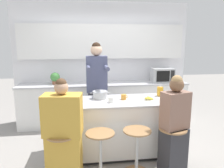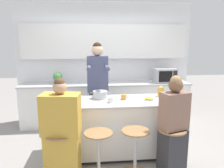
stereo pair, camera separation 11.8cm
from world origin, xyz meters
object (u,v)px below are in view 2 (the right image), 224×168
Objects in this scene: cooking_pot at (100,95)px; juice_carton at (161,92)px; microwave at (165,75)px; coffee_cup_near at (124,97)px; bar_stool_center_left at (99,152)px; fruit_bowl at (75,103)px; bar_stool_rightmost at (171,149)px; bar_stool_center_right at (135,150)px; potted_plant at (58,78)px; person_wrapped_blanket at (62,134)px; coffee_cup_far at (111,100)px; bar_stool_leftmost at (60,154)px; kitchen_island at (112,127)px; person_cooking at (98,92)px; banana_bunch at (148,99)px; person_seated_near at (173,129)px.

juice_carton reaches higher than cooking_pot.
coffee_cup_near is at bearing -130.62° from microwave.
fruit_bowl is (-0.32, 0.40, 0.58)m from bar_stool_center_left.
bar_stool_rightmost is at bearing -16.60° from fruit_bowl.
bar_stool_center_right is 2.56× the size of potted_plant.
bar_stool_center_left is 1.36× the size of microwave.
person_wrapped_blanket is 2.87m from microwave.
coffee_cup_near is 0.97× the size of coffee_cup_far.
person_wrapped_blanket reaches higher than bar_stool_leftmost.
bar_stool_leftmost is at bearing -179.92° from bar_stool_rightmost.
fruit_bowl is 1.05× the size of juice_carton.
microwave is at bearing 43.58° from bar_stool_leftmost.
microwave reaches higher than bar_stool_center_right.
coffee_cup_near reaches higher than fruit_bowl.
person_wrapped_blanket is 0.90m from coffee_cup_far.
cooking_pot is (0.54, 0.76, 0.32)m from person_wrapped_blanket.
coffee_cup_near reaches higher than kitchen_island.
bar_stool_leftmost is at bearing -136.42° from microwave.
bar_stool_rightmost is 5.33× the size of coffee_cup_far.
bar_stool_leftmost is at bearing -150.89° from person_wrapped_blanket.
person_cooking is 0.43m from cooking_pot.
bar_stool_center_left is 0.55m from person_wrapped_blanket.
bar_stool_center_left is at bearing -51.42° from fruit_bowl.
bar_stool_leftmost is 0.50m from bar_stool_center_left.
bar_stool_center_left is 1.00× the size of bar_stool_center_right.
cooking_pot is at bearing 85.22° from bar_stool_center_left.
microwave is (1.13, 1.32, 0.13)m from coffee_cup_near.
banana_bunch is at bearing 30.78° from person_wrapped_blanket.
kitchen_island is 0.69m from bar_stool_center_left.
person_wrapped_blanket is at bearing -136.19° from microwave.
person_cooking is 15.31× the size of coffee_cup_near.
coffee_cup_far is (-0.04, -0.12, 0.49)m from kitchen_island.
bar_stool_rightmost is at bearing -1.23° from bar_stool_center_right.
bar_stool_rightmost is at bearing -48.12° from potted_plant.
person_cooking is 1.32m from person_wrapped_blanket.
cooking_pot is at bearing 162.40° from coffee_cup_near.
bar_stool_center_left is at bearing -0.61° from bar_stool_leftmost.
bar_stool_leftmost is 1.01m from bar_stool_center_right.
cooking_pot is 0.30m from coffee_cup_far.
person_seated_near is 0.93m from coffee_cup_near.
bar_stool_center_right is at bearing 0.74° from bar_stool_leftmost.
bar_stool_rightmost is 0.47× the size of person_seated_near.
bar_stool_leftmost is 1.29m from coffee_cup_near.
bar_stool_leftmost is at bearing 162.61° from person_seated_near.
fruit_bowl is at bearing 154.97° from bar_stool_center_right.
person_cooking reaches higher than microwave.
potted_plant reaches higher than fruit_bowl.
bar_stool_leftmost is 1.96× the size of cooking_pot.
person_wrapped_blanket is (-1.48, 0.01, 0.28)m from bar_stool_rightmost.
fruit_bowl is 1.05× the size of banana_bunch.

